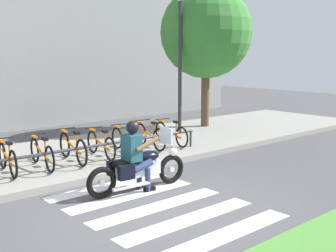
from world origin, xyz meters
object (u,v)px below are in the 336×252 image
object	(u,v)px
bicycle_3	(73,148)
bicycle_5	(126,140)
bicycle_4	(101,144)
bicycle_1	(7,158)
bicycle_6	(150,136)
tree_near_rack	(206,32)
street_lamp	(180,52)
bike_rack	(99,146)
bicycle_2	(42,153)
rider	(135,151)
bicycle_7	(171,133)
motorcycle	(139,168)

from	to	relation	value
bicycle_3	bicycle_5	distance (m)	1.55
bicycle_4	bicycle_1	bearing A→B (deg)	-179.98
bicycle_6	tree_near_rack	xyz separation A→B (m)	(3.85, 1.65, 2.97)
bicycle_4	tree_near_rack	xyz separation A→B (m)	(5.40, 1.65, 2.99)
bicycle_4	street_lamp	distance (m)	4.62
bicycle_5	street_lamp	world-z (taller)	street_lamp
bicycle_1	bicycle_5	world-z (taller)	bicycle_1
bicycle_4	bicycle_5	bearing A→B (deg)	0.02
bicycle_1	tree_near_rack	bearing A→B (deg)	12.06
bike_rack	street_lamp	size ratio (longest dim) A/B	1.30
bicycle_2	bicycle_6	size ratio (longest dim) A/B	1.06
bicycle_4	bicycle_5	size ratio (longest dim) A/B	0.98
bicycle_1	bicycle_3	distance (m)	1.55
rider	bicycle_2	bearing A→B (deg)	110.34
bicycle_7	bicycle_5	bearing A→B (deg)	180.00
rider	bike_rack	distance (m)	1.86
motorcycle	bicycle_4	distance (m)	2.46
bicycle_6	bike_rack	distance (m)	2.02
street_lamp	bicycle_6	bearing A→B (deg)	-150.93
bicycle_6	bike_rack	xyz separation A→B (m)	(-1.94, -0.55, 0.08)
rider	bicycle_6	world-z (taller)	rider
bicycle_3	bike_rack	xyz separation A→B (m)	(0.39, -0.55, 0.07)
rider	bicycle_7	world-z (taller)	rider
bicycle_6	bike_rack	world-z (taller)	bicycle_6
bicycle_6	bike_rack	bearing A→B (deg)	-164.07
rider	street_lamp	xyz separation A→B (m)	(4.47, 3.62, 1.97)
bicycle_5	bike_rack	size ratio (longest dim) A/B	0.27
bicycle_1	bicycle_5	xyz separation A→B (m)	(3.10, 0.00, -0.01)
motorcycle	bicycle_5	bearing A→B (deg)	60.13
motorcycle	street_lamp	bearing A→B (deg)	39.59
rider	bicycle_3	bearing A→B (deg)	92.52
bicycle_2	bike_rack	xyz separation A→B (m)	(1.16, -0.56, 0.09)
bicycle_3	bicycle_6	bearing A→B (deg)	-0.00
bicycle_6	bicycle_7	world-z (taller)	bicycle_6
motorcycle	bicycle_4	size ratio (longest dim) A/B	1.39
motorcycle	street_lamp	distance (m)	6.16
rider	bicycle_5	size ratio (longest dim) A/B	0.86
bicycle_2	bicycle_6	bearing A→B (deg)	-0.02
motorcycle	bike_rack	world-z (taller)	motorcycle
motorcycle	street_lamp	xyz separation A→B (m)	(4.39, 3.63, 2.33)
bicycle_3	bicycle_5	bearing A→B (deg)	0.05
bicycle_4	bicycle_7	distance (m)	2.33
rider	bicycle_2	world-z (taller)	rider
bicycle_6	street_lamp	bearing A→B (deg)	29.07
rider	bicycle_2	size ratio (longest dim) A/B	0.84
bicycle_2	bicycle_5	distance (m)	2.33
bicycle_7	street_lamp	xyz separation A→B (m)	(1.47, 1.25, 2.30)
rider	bicycle_4	xyz separation A→B (m)	(0.67, 2.38, -0.34)
bicycle_3	street_lamp	world-z (taller)	street_lamp
bicycle_7	tree_near_rack	distance (m)	4.59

